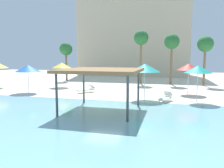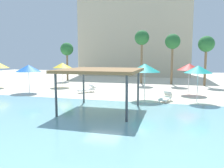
# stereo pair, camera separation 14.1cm
# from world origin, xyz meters

# --- Properties ---
(ground_plane) EXTENTS (80.00, 80.00, 0.00)m
(ground_plane) POSITION_xyz_m (0.00, 0.00, 0.00)
(ground_plane) COLOR beige
(lagoon_water) EXTENTS (44.00, 13.50, 0.04)m
(lagoon_water) POSITION_xyz_m (0.00, -5.25, 0.02)
(lagoon_water) COLOR #7AB7C1
(lagoon_water) RESTS_ON ground
(shade_pavilion) EXTENTS (4.79, 4.79, 2.70)m
(shade_pavilion) POSITION_xyz_m (0.46, -1.82, 2.54)
(shade_pavilion) COLOR #42474C
(shade_pavilion) RESTS_ON ground
(beach_umbrella_yellow_0) EXTENTS (2.22, 2.22, 2.83)m
(beach_umbrella_yellow_0) POSITION_xyz_m (-7.62, 8.46, 2.52)
(beach_umbrella_yellow_0) COLOR silver
(beach_umbrella_yellow_0) RESTS_ON ground
(beach_umbrella_blue_2) EXTENTS (2.43, 2.43, 2.72)m
(beach_umbrella_blue_2) POSITION_xyz_m (-8.75, 3.66, 2.38)
(beach_umbrella_blue_2) COLOR silver
(beach_umbrella_blue_2) RESTS_ON ground
(beach_umbrella_teal_5) EXTENTS (2.08, 2.08, 2.82)m
(beach_umbrella_teal_5) POSITION_xyz_m (6.67, 2.82, 2.53)
(beach_umbrella_teal_5) COLOR silver
(beach_umbrella_teal_5) RESTS_ON ground
(beach_umbrella_teal_6) EXTENTS (2.46, 2.46, 2.93)m
(beach_umbrella_teal_6) POSITION_xyz_m (2.64, 2.91, 2.59)
(beach_umbrella_teal_6) COLOR silver
(beach_umbrella_teal_6) RESTS_ON ground
(beach_umbrella_red_7) EXTENTS (2.23, 2.23, 2.87)m
(beach_umbrella_red_7) POSITION_xyz_m (6.32, 6.73, 2.55)
(beach_umbrella_red_7) COLOR silver
(beach_umbrella_red_7) RESTS_ON ground
(lounge_chair_0) EXTENTS (1.56, 1.91, 0.74)m
(lounge_chair_0) POSITION_xyz_m (-3.22, 5.20, 0.33)
(lounge_chair_0) COLOR white
(lounge_chair_0) RESTS_ON ground
(lounge_chair_2) EXTENTS (1.06, 1.99, 0.74)m
(lounge_chair_2) POSITION_xyz_m (4.38, 2.45, 0.33)
(lounge_chair_2) COLOR white
(lounge_chair_2) RESTS_ON ground
(palm_tree_0) EXTENTS (1.90, 1.90, 5.64)m
(palm_tree_0) POSITION_xyz_m (-10.35, 15.17, 4.57)
(palm_tree_0) COLOR brown
(palm_tree_0) RESTS_ON ground
(palm_tree_1) EXTENTS (1.90, 1.90, 6.97)m
(palm_tree_1) POSITION_xyz_m (0.89, 14.25, 5.82)
(palm_tree_1) COLOR brown
(palm_tree_1) RESTS_ON ground
(palm_tree_2) EXTENTS (1.90, 1.90, 6.40)m
(palm_tree_2) POSITION_xyz_m (4.78, 14.18, 5.29)
(palm_tree_2) COLOR brown
(palm_tree_2) RESTS_ON ground
(palm_tree_3) EXTENTS (1.90, 1.90, 5.99)m
(palm_tree_3) POSITION_xyz_m (8.68, 13.68, 4.91)
(palm_tree_3) COLOR brown
(palm_tree_3) RESTS_ON ground
(hotel_block_0) EXTENTS (20.47, 10.54, 15.97)m
(hotel_block_0) POSITION_xyz_m (-2.27, 29.32, 7.98)
(hotel_block_0) COLOR beige
(hotel_block_0) RESTS_ON ground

